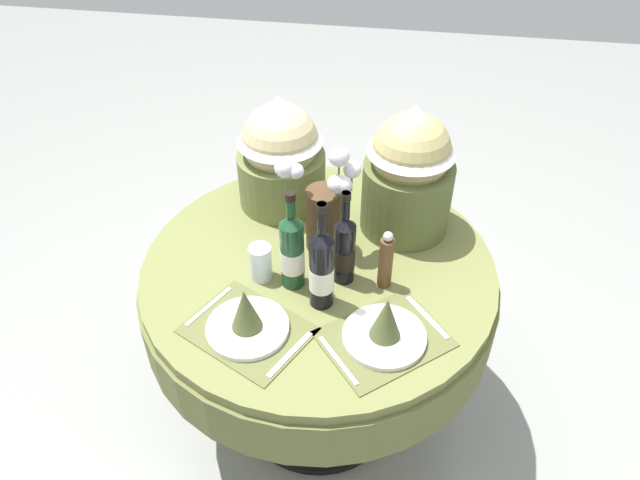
# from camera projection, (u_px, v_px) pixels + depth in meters

# --- Properties ---
(ground) EXTENTS (8.00, 8.00, 0.00)m
(ground) POSITION_uv_depth(u_px,v_px,m) (319.00, 405.00, 2.49)
(ground) COLOR gray
(dining_table) EXTENTS (1.17, 1.17, 0.77)m
(dining_table) POSITION_uv_depth(u_px,v_px,m) (319.00, 295.00, 2.08)
(dining_table) COLOR olive
(dining_table) RESTS_ON ground
(place_setting_left) EXTENTS (0.42, 0.39, 0.16)m
(place_setting_left) POSITION_uv_depth(u_px,v_px,m) (247.00, 319.00, 1.74)
(place_setting_left) COLOR brown
(place_setting_left) RESTS_ON dining_table
(place_setting_right) EXTENTS (0.43, 0.42, 0.16)m
(place_setting_right) POSITION_uv_depth(u_px,v_px,m) (385.00, 328.00, 1.72)
(place_setting_right) COLOR brown
(place_setting_right) RESTS_ON dining_table
(flower_vase) EXTENTS (0.26, 0.12, 0.39)m
(flower_vase) POSITION_uv_depth(u_px,v_px,m) (323.00, 206.00, 1.95)
(flower_vase) COLOR #47331E
(flower_vase) RESTS_ON dining_table
(wine_bottle_left) EXTENTS (0.07, 0.07, 0.33)m
(wine_bottle_left) POSITION_uv_depth(u_px,v_px,m) (344.00, 249.00, 1.86)
(wine_bottle_left) COLOR black
(wine_bottle_left) RESTS_ON dining_table
(wine_bottle_centre) EXTENTS (0.07, 0.07, 0.35)m
(wine_bottle_centre) POSITION_uv_depth(u_px,v_px,m) (292.00, 251.00, 1.84)
(wine_bottle_centre) COLOR #194223
(wine_bottle_centre) RESTS_ON dining_table
(wine_bottle_right) EXTENTS (0.07, 0.07, 0.37)m
(wine_bottle_right) POSITION_uv_depth(u_px,v_px,m) (322.00, 268.00, 1.77)
(wine_bottle_right) COLOR black
(wine_bottle_right) RESTS_ON dining_table
(tumbler_near_right) EXTENTS (0.07, 0.07, 0.12)m
(tumbler_near_right) POSITION_uv_depth(u_px,v_px,m) (261.00, 262.00, 1.91)
(tumbler_near_right) COLOR silver
(tumbler_near_right) RESTS_ON dining_table
(pepper_mill) EXTENTS (0.04, 0.04, 0.21)m
(pepper_mill) POSITION_uv_depth(u_px,v_px,m) (386.00, 261.00, 1.86)
(pepper_mill) COLOR brown
(pepper_mill) RESTS_ON dining_table
(gift_tub_back_left) EXTENTS (0.31, 0.31, 0.42)m
(gift_tub_back_left) POSITION_uv_depth(u_px,v_px,m) (280.00, 149.00, 2.11)
(gift_tub_back_left) COLOR olive
(gift_tub_back_left) RESTS_ON dining_table
(gift_tub_back_right) EXTENTS (0.30, 0.30, 0.47)m
(gift_tub_back_right) POSITION_uv_depth(u_px,v_px,m) (410.00, 166.00, 1.99)
(gift_tub_back_right) COLOR #566033
(gift_tub_back_right) RESTS_ON dining_table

